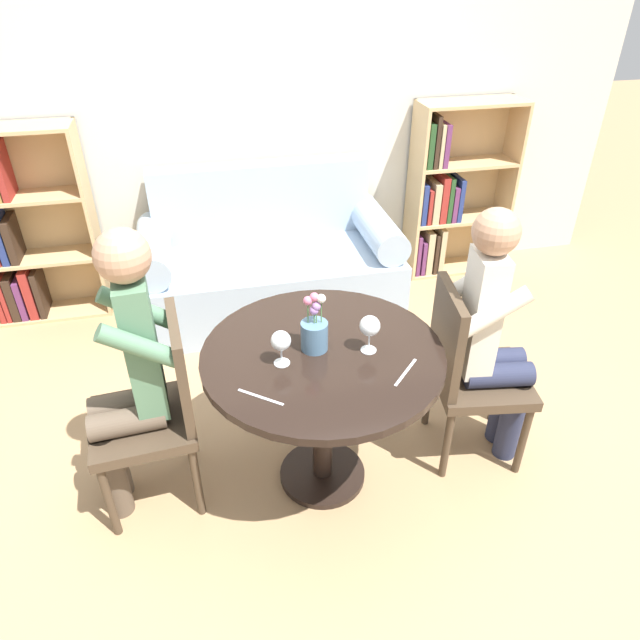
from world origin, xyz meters
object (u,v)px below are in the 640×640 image
object	(u,v)px
person_left	(128,375)
flower_vase	(314,331)
person_right	(493,338)
bookshelf_left	(19,230)
bookshelf_right	(447,195)
wine_glass_right	(370,327)
chair_left	(158,407)
couch	(270,265)
wine_glass_left	(281,342)
chair_right	(467,368)

from	to	relation	value
person_left	flower_vase	world-z (taller)	person_left
flower_vase	person_right	bearing A→B (deg)	-0.68
bookshelf_left	person_left	size ratio (longest dim) A/B	0.96
bookshelf_left	bookshelf_right	distance (m)	2.90
bookshelf_right	wine_glass_right	world-z (taller)	bookshelf_right
chair_left	flower_vase	distance (m)	0.74
chair_left	couch	bearing A→B (deg)	151.06
flower_vase	wine_glass_left	bearing A→B (deg)	-154.76
chair_left	person_left	bearing A→B (deg)	-87.08
bookshelf_right	flower_vase	xyz separation A→B (m)	(-1.39, -1.82, 0.23)
chair_right	wine_glass_right	size ratio (longest dim) A/B	5.56
flower_vase	bookshelf_left	bearing A→B (deg)	129.86
couch	bookshelf_right	xyz separation A→B (m)	(1.36, 0.27, 0.28)
chair_left	chair_right	bearing A→B (deg)	83.87
couch	chair_right	size ratio (longest dim) A/B	1.86
bookshelf_right	wine_glass_left	xyz separation A→B (m)	(-1.53, -1.89, 0.25)
person_right	flower_vase	world-z (taller)	person_right
bookshelf_left	person_right	distance (m)	2.95
couch	wine_glass_left	size ratio (longest dim) A/B	11.24
bookshelf_left	chair_left	bearing A→B (deg)	-64.01
bookshelf_left	flower_vase	world-z (taller)	bookshelf_left
bookshelf_right	bookshelf_left	bearing A→B (deg)	-179.94
bookshelf_left	wine_glass_left	bearing A→B (deg)	-54.01
bookshelf_right	flower_vase	distance (m)	2.30
bookshelf_left	person_left	distance (m)	1.93
chair_left	wine_glass_right	world-z (taller)	chair_left
couch	chair_left	distance (m)	1.65
couch	person_right	world-z (taller)	person_right
wine_glass_left	bookshelf_left	bearing A→B (deg)	125.99
couch	person_left	distance (m)	1.73
couch	chair_left	xyz separation A→B (m)	(-0.69, -1.49, 0.18)
chair_left	chair_right	xyz separation A→B (m)	(1.37, -0.05, 0.00)
couch	person_left	size ratio (longest dim) A/B	1.28
person_left	person_right	world-z (taller)	person_left
bookshelf_left	flower_vase	xyz separation A→B (m)	(1.51, -1.81, 0.21)
couch	person_left	world-z (taller)	person_left
wine_glass_left	bookshelf_right	bearing A→B (deg)	50.89
couch	wine_glass_right	bearing A→B (deg)	-83.55
wine_glass_left	wine_glass_right	bearing A→B (deg)	1.02
chair_right	person_right	size ratio (longest dim) A/B	0.71
bookshelf_left	chair_left	size ratio (longest dim) A/B	1.39
couch	chair_right	bearing A→B (deg)	-65.92
person_left	wine_glass_left	bearing A→B (deg)	74.70
person_right	flower_vase	bearing A→B (deg)	97.91
bookshelf_left	chair_right	size ratio (longest dim) A/B	1.39
person_left	wine_glass_left	size ratio (longest dim) A/B	8.77
bookshelf_left	wine_glass_left	size ratio (longest dim) A/B	8.39
bookshelf_left	person_right	xyz separation A→B (m)	(2.32, -1.82, 0.06)
chair_left	wine_glass_left	world-z (taller)	chair_left
chair_right	flower_vase	distance (m)	0.78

